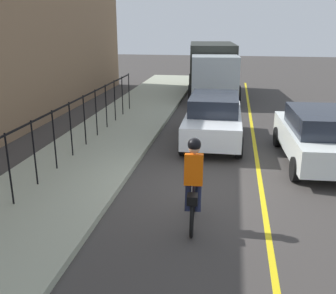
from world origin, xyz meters
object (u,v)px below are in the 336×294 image
Objects in this scene: box_truck_background at (212,67)px; patrol_sedan at (318,136)px; parked_sedan_rear at (214,118)px; cyclist_lead at (193,183)px.

patrol_sedan is at bearing 13.37° from box_truck_background.
parked_sedan_rear is 0.64× the size of box_truck_background.
box_truck_background is (14.64, 0.49, 0.64)m from cyclist_lead.
patrol_sedan is at bearing -40.06° from cyclist_lead.
patrol_sedan is 3.49m from parked_sedan_rear.
patrol_sedan is 11.07m from box_truck_background.
cyclist_lead is 0.26× the size of box_truck_background.
patrol_sedan and parked_sedan_rear have the same top height.
cyclist_lead is at bearing -3.91° from box_truck_background.
cyclist_lead is at bearing -1.34° from parked_sedan_rear.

